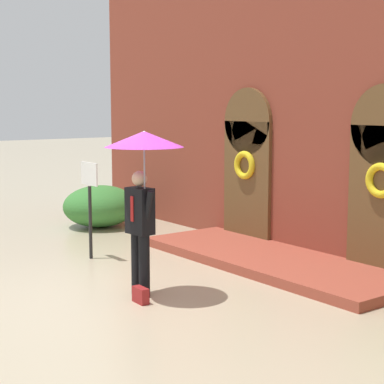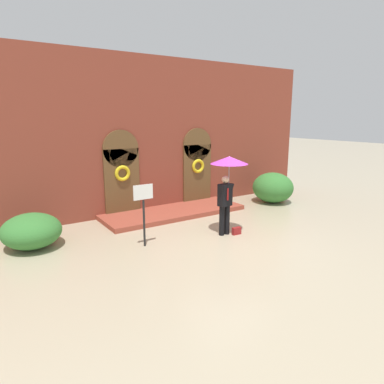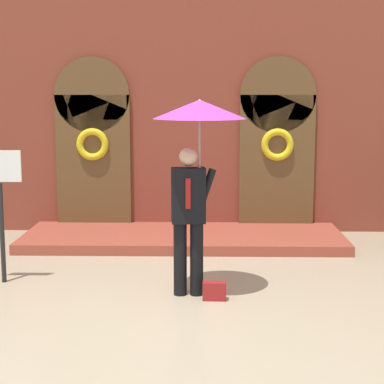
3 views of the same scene
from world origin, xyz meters
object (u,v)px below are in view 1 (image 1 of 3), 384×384
Objects in this scene: handbag at (141,295)px; shrub_left at (100,206)px; person_with_umbrella at (143,163)px; sign_post at (90,194)px.

shrub_left is (-5.32, 2.28, 0.35)m from handbag.
person_with_umbrella reaches higher than handbag.
sign_post is at bearing 167.75° from handbag.
person_with_umbrella reaches higher than sign_post.
handbag is at bearing -23.20° from shrub_left.
person_with_umbrella is 2.67m from sign_post.
person_with_umbrella is at bearing 138.88° from handbag.
sign_post is 3.13m from shrub_left.
handbag is 0.17× the size of shrub_left.
shrub_left is at bearing 157.82° from person_with_umbrella.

